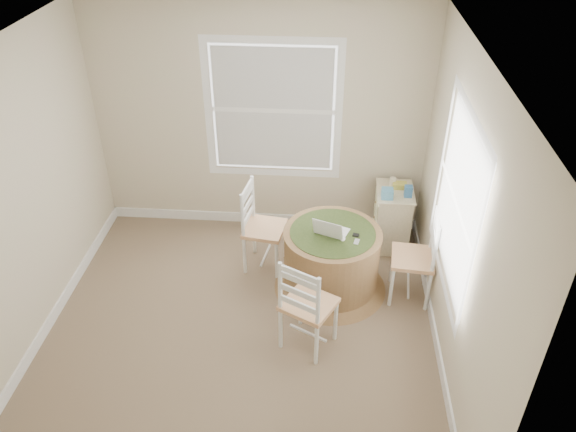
{
  "coord_description": "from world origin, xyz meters",
  "views": [
    {
      "loc": [
        0.73,
        -3.71,
        3.82
      ],
      "look_at": [
        0.41,
        0.45,
        1.01
      ],
      "focal_mm": 35.0,
      "sensor_mm": 36.0,
      "label": 1
    }
  ],
  "objects_px": {
    "chair_right": "(413,258)",
    "laptop": "(331,231)",
    "chair_left": "(265,228)",
    "round_table": "(331,258)",
    "chair_near": "(309,304)",
    "corner_chest": "(392,218)"
  },
  "relations": [
    {
      "from": "round_table",
      "to": "laptop",
      "type": "height_order",
      "value": "laptop"
    },
    {
      "from": "chair_left",
      "to": "chair_near",
      "type": "height_order",
      "value": "same"
    },
    {
      "from": "round_table",
      "to": "chair_right",
      "type": "distance_m",
      "value": 0.79
    },
    {
      "from": "laptop",
      "to": "chair_right",
      "type": "bearing_deg",
      "value": -162.77
    },
    {
      "from": "chair_near",
      "to": "chair_right",
      "type": "height_order",
      "value": "same"
    },
    {
      "from": "round_table",
      "to": "chair_right",
      "type": "xyz_separation_m",
      "value": [
        0.78,
        -0.07,
        0.1
      ]
    },
    {
      "from": "laptop",
      "to": "chair_near",
      "type": "bearing_deg",
      "value": 98.8
    },
    {
      "from": "chair_near",
      "to": "chair_left",
      "type": "bearing_deg",
      "value": -37.35
    },
    {
      "from": "chair_right",
      "to": "corner_chest",
      "type": "bearing_deg",
      "value": -166.43
    },
    {
      "from": "chair_left",
      "to": "chair_near",
      "type": "relative_size",
      "value": 1.0
    },
    {
      "from": "round_table",
      "to": "chair_left",
      "type": "xyz_separation_m",
      "value": [
        -0.7,
        0.31,
        0.1
      ]
    },
    {
      "from": "chair_left",
      "to": "chair_right",
      "type": "xyz_separation_m",
      "value": [
        1.48,
        -0.38,
        0.0
      ]
    },
    {
      "from": "round_table",
      "to": "corner_chest",
      "type": "height_order",
      "value": "corner_chest"
    },
    {
      "from": "chair_left",
      "to": "chair_right",
      "type": "height_order",
      "value": "same"
    },
    {
      "from": "chair_right",
      "to": "laptop",
      "type": "bearing_deg",
      "value": -88.36
    },
    {
      "from": "round_table",
      "to": "corner_chest",
      "type": "distance_m",
      "value": 1.03
    },
    {
      "from": "chair_right",
      "to": "corner_chest",
      "type": "distance_m",
      "value": 0.88
    },
    {
      "from": "chair_right",
      "to": "laptop",
      "type": "xyz_separation_m",
      "value": [
        -0.79,
        0.06,
        0.23
      ]
    },
    {
      "from": "chair_left",
      "to": "laptop",
      "type": "height_order",
      "value": "chair_left"
    },
    {
      "from": "round_table",
      "to": "chair_near",
      "type": "height_order",
      "value": "chair_near"
    },
    {
      "from": "chair_left",
      "to": "chair_right",
      "type": "relative_size",
      "value": 1.0
    },
    {
      "from": "chair_left",
      "to": "chair_near",
      "type": "bearing_deg",
      "value": -146.3
    }
  ]
}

